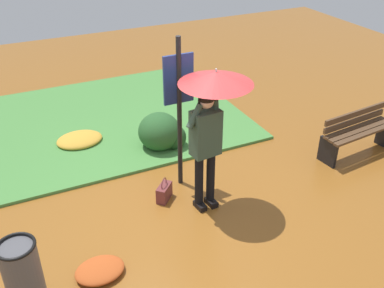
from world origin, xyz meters
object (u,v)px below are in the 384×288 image
(trash_bin, at_px, (23,274))
(info_sign_post, at_px, (179,97))
(park_bench, at_px, (358,133))
(handbag, at_px, (164,192))
(person_with_umbrella, at_px, (211,106))

(trash_bin, bearing_deg, info_sign_post, 29.39)
(info_sign_post, distance_m, park_bench, 3.25)
(handbag, xyz_separation_m, trash_bin, (-2.05, -1.07, 0.29))
(info_sign_post, xyz_separation_m, trash_bin, (-2.43, -1.37, -1.03))
(park_bench, height_order, trash_bin, trash_bin)
(info_sign_post, height_order, park_bench, info_sign_post)
(person_with_umbrella, height_order, park_bench, person_with_umbrella)
(handbag, bearing_deg, park_bench, -3.35)
(info_sign_post, bearing_deg, park_bench, -9.33)
(info_sign_post, distance_m, handbag, 1.41)
(person_with_umbrella, bearing_deg, handbag, 147.13)
(park_bench, relative_size, trash_bin, 1.68)
(info_sign_post, xyz_separation_m, park_bench, (3.04, -0.50, -1.04))
(person_with_umbrella, distance_m, trash_bin, 2.92)
(park_bench, bearing_deg, person_with_umbrella, -176.91)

